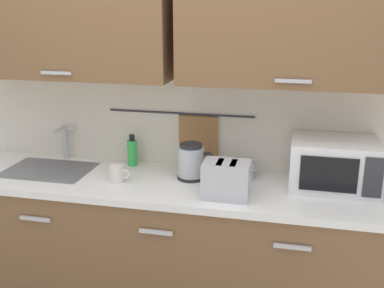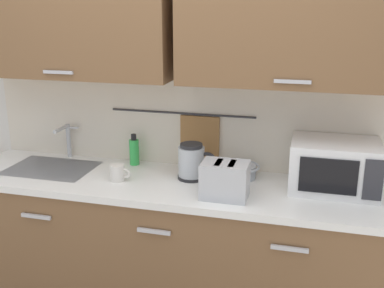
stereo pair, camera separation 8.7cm
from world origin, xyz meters
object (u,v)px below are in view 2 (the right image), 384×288
(microwave, at_px, (334,166))
(electric_kettle, at_px, (192,162))
(mug_near_sink, at_px, (118,173))
(mixing_bowl, at_px, (241,170))
(dish_soap_bottle, at_px, (134,151))
(toaster, at_px, (225,180))

(microwave, distance_m, electric_kettle, 0.78)
(electric_kettle, xyz_separation_m, mug_near_sink, (-0.40, -0.14, -0.05))
(electric_kettle, height_order, mixing_bowl, electric_kettle)
(dish_soap_bottle, relative_size, mug_near_sink, 1.63)
(microwave, xyz_separation_m, toaster, (-0.55, -0.25, -0.04))
(dish_soap_bottle, xyz_separation_m, toaster, (0.64, -0.36, 0.01))
(dish_soap_bottle, bearing_deg, microwave, -5.19)
(dish_soap_bottle, height_order, mug_near_sink, dish_soap_bottle)
(electric_kettle, distance_m, mug_near_sink, 0.43)
(microwave, height_order, mug_near_sink, microwave)
(mug_near_sink, xyz_separation_m, mixing_bowl, (0.67, 0.23, -0.00))
(microwave, height_order, dish_soap_bottle, microwave)
(electric_kettle, xyz_separation_m, mixing_bowl, (0.27, 0.09, -0.06))
(dish_soap_bottle, distance_m, mixing_bowl, 0.69)
(microwave, height_order, mixing_bowl, microwave)
(electric_kettle, distance_m, mixing_bowl, 0.29)
(microwave, height_order, electric_kettle, microwave)
(toaster, bearing_deg, microwave, 25.01)
(microwave, xyz_separation_m, electric_kettle, (-0.78, -0.04, -0.03))
(toaster, bearing_deg, dish_soap_bottle, 150.63)
(microwave, bearing_deg, mixing_bowl, 174.48)
(electric_kettle, bearing_deg, dish_soap_bottle, 160.63)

